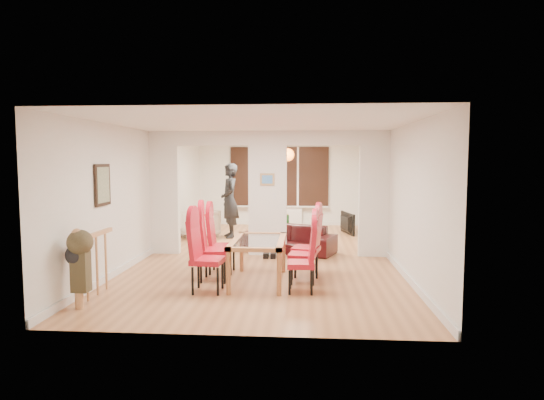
# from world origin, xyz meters

# --- Properties ---
(floor) EXTENTS (5.00, 9.00, 0.01)m
(floor) POSITION_xyz_m (0.00, 0.00, 0.00)
(floor) COLOR #B07247
(floor) RESTS_ON ground
(room_walls) EXTENTS (5.00, 9.00, 2.60)m
(room_walls) POSITION_xyz_m (0.00, 0.00, 1.30)
(room_walls) COLOR silver
(room_walls) RESTS_ON floor
(divider_wall) EXTENTS (5.00, 0.18, 2.60)m
(divider_wall) POSITION_xyz_m (0.00, 0.00, 1.30)
(divider_wall) COLOR white
(divider_wall) RESTS_ON floor
(bay_window_blinds) EXTENTS (3.00, 0.08, 1.80)m
(bay_window_blinds) POSITION_xyz_m (0.00, 4.44, 1.50)
(bay_window_blinds) COLOR black
(bay_window_blinds) RESTS_ON room_walls
(radiator) EXTENTS (1.40, 0.08, 0.50)m
(radiator) POSITION_xyz_m (0.00, 4.40, 0.30)
(radiator) COLOR white
(radiator) RESTS_ON floor
(pendant_light) EXTENTS (0.36, 0.36, 0.36)m
(pendant_light) POSITION_xyz_m (0.30, 3.30, 2.15)
(pendant_light) COLOR orange
(pendant_light) RESTS_ON room_walls
(stair_newel) EXTENTS (0.40, 1.20, 1.10)m
(stair_newel) POSITION_xyz_m (-2.25, -3.20, 0.55)
(stair_newel) COLOR tan
(stair_newel) RESTS_ON floor
(wall_poster) EXTENTS (0.04, 0.52, 0.67)m
(wall_poster) POSITION_xyz_m (-2.47, -2.40, 1.60)
(wall_poster) COLOR gray
(wall_poster) RESTS_ON room_walls
(pillar_photo) EXTENTS (0.30, 0.03, 0.25)m
(pillar_photo) POSITION_xyz_m (0.00, -0.10, 1.60)
(pillar_photo) COLOR #4C8CD8
(pillar_photo) RESTS_ON divider_wall
(dining_table) EXTENTS (0.85, 1.52, 0.71)m
(dining_table) POSITION_xyz_m (0.03, -2.21, 0.36)
(dining_table) COLOR #AB6C3F
(dining_table) RESTS_ON floor
(dining_chair_la) EXTENTS (0.49, 0.49, 1.14)m
(dining_chair_la) POSITION_xyz_m (-0.69, -2.80, 0.57)
(dining_chair_la) COLOR #B41223
(dining_chair_la) RESTS_ON floor
(dining_chair_lb) EXTENTS (0.52, 0.52, 1.17)m
(dining_chair_lb) POSITION_xyz_m (-0.70, -2.15, 0.59)
(dining_chair_lb) COLOR #B41223
(dining_chair_lb) RESTS_ON floor
(dining_chair_lc) EXTENTS (0.45, 0.45, 1.11)m
(dining_chair_lc) POSITION_xyz_m (-0.68, -1.62, 0.56)
(dining_chair_lc) COLOR #B41223
(dining_chair_lc) RESTS_ON floor
(dining_chair_ra) EXTENTS (0.42, 0.42, 1.02)m
(dining_chair_ra) POSITION_xyz_m (0.72, -2.71, 0.51)
(dining_chair_ra) COLOR #B41223
(dining_chair_ra) RESTS_ON floor
(dining_chair_rb) EXTENTS (0.48, 0.48, 1.06)m
(dining_chair_rb) POSITION_xyz_m (0.74, -2.18, 0.53)
(dining_chair_rb) COLOR #B41223
(dining_chair_rb) RESTS_ON floor
(dining_chair_rc) EXTENTS (0.53, 0.53, 1.11)m
(dining_chair_rc) POSITION_xyz_m (0.80, -1.72, 0.56)
(dining_chair_rc) COLOR #B41223
(dining_chair_rc) RESTS_ON floor
(sofa) EXTENTS (2.15, 1.47, 0.58)m
(sofa) POSITION_xyz_m (0.43, 0.30, 0.29)
(sofa) COLOR black
(sofa) RESTS_ON floor
(armchair) EXTENTS (1.10, 1.10, 0.72)m
(armchair) POSITION_xyz_m (-1.93, 2.02, 0.36)
(armchair) COLOR beige
(armchair) RESTS_ON floor
(person) EXTENTS (0.82, 0.68, 1.92)m
(person) POSITION_xyz_m (-1.15, 2.08, 0.96)
(person) COLOR black
(person) RESTS_ON floor
(television) EXTENTS (1.01, 0.37, 0.58)m
(television) POSITION_xyz_m (1.85, 2.87, 0.29)
(television) COLOR black
(television) RESTS_ON floor
(coffee_table) EXTENTS (1.22, 0.84, 0.26)m
(coffee_table) POSITION_xyz_m (0.18, 2.58, 0.13)
(coffee_table) COLOR #321911
(coffee_table) RESTS_ON floor
(bottle) EXTENTS (0.07, 0.07, 0.29)m
(bottle) POSITION_xyz_m (0.33, 2.69, 0.40)
(bottle) COLOR #143F19
(bottle) RESTS_ON coffee_table
(bowl) EXTENTS (0.21, 0.21, 0.05)m
(bowl) POSITION_xyz_m (0.16, 2.47, 0.28)
(bowl) COLOR #321911
(bowl) RESTS_ON coffee_table
(shoes) EXTENTS (0.26, 0.28, 0.11)m
(shoes) POSITION_xyz_m (0.07, -0.32, 0.05)
(shoes) COLOR black
(shoes) RESTS_ON floor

